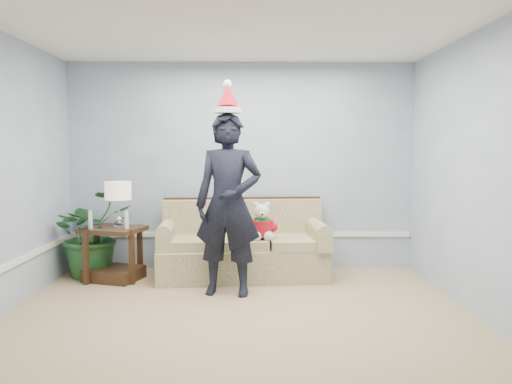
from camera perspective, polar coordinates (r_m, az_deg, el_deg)
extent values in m
cube|color=tan|center=(4.35, -2.19, -16.53)|extent=(4.50, 5.00, 0.02)
cube|color=white|center=(4.20, -2.32, 20.53)|extent=(4.50, 5.00, 0.02)
cube|color=#A5B6D2|center=(6.56, -1.66, 2.93)|extent=(4.50, 0.02, 2.70)
cube|color=#A5B6D2|center=(1.56, -4.77, -3.67)|extent=(4.50, 0.02, 2.70)
cube|color=white|center=(6.63, -1.64, -4.88)|extent=(4.48, 0.03, 0.06)
cube|color=brown|center=(6.22, -1.57, -7.95)|extent=(2.09, 1.01, 0.39)
cube|color=brown|center=(6.16, -7.48, -5.71)|extent=(0.65, 0.74, 0.12)
cube|color=brown|center=(6.12, -1.58, -5.75)|extent=(0.65, 0.74, 0.12)
cube|color=brown|center=(6.14, 4.34, -5.72)|extent=(0.65, 0.74, 0.12)
cube|color=brown|center=(6.45, -1.54, -3.26)|extent=(2.04, 0.33, 0.54)
cube|color=black|center=(6.49, -1.53, -0.80)|extent=(2.04, 0.20, 0.05)
cube|color=brown|center=(6.24, -10.19, -5.07)|extent=(0.23, 0.88, 0.23)
cube|color=brown|center=(6.21, 7.08, -5.08)|extent=(0.23, 0.88, 0.23)
cube|color=#3E2416|center=(6.24, -16.00, -4.14)|extent=(0.80, 0.73, 0.05)
cube|color=#3E2416|center=(6.35, -15.89, -8.96)|extent=(0.72, 0.65, 0.15)
cube|color=#3E2416|center=(6.17, -18.88, -7.10)|extent=(0.07, 0.07, 0.64)
cube|color=#3E2416|center=(6.03, -14.00, -7.27)|extent=(0.07, 0.07, 0.64)
cube|color=#3E2416|center=(6.57, -17.71, -6.34)|extent=(0.07, 0.07, 0.64)
cube|color=#3E2416|center=(6.44, -13.12, -6.47)|extent=(0.07, 0.07, 0.64)
cylinder|color=silver|center=(6.18, -15.40, -3.83)|extent=(0.15, 0.15, 0.03)
sphere|color=silver|center=(6.17, -15.42, -3.08)|extent=(0.09, 0.09, 0.09)
cylinder|color=silver|center=(6.15, -15.45, -1.83)|extent=(0.02, 0.02, 0.31)
cylinder|color=beige|center=(6.13, -15.49, 0.15)|extent=(0.31, 0.31, 0.21)
cylinder|color=silver|center=(6.20, -18.40, -3.48)|extent=(0.05, 0.05, 0.12)
cylinder|color=white|center=(6.18, -18.42, -2.50)|extent=(0.05, 0.05, 0.10)
cylinder|color=silver|center=(6.08, -14.59, -3.54)|extent=(0.05, 0.05, 0.12)
cylinder|color=white|center=(6.07, -14.61, -2.54)|extent=(0.05, 0.05, 0.10)
imported|color=#1F5225|center=(6.54, -18.15, -4.46)|extent=(1.29, 1.27, 1.08)
imported|color=black|center=(5.38, -3.18, -1.42)|extent=(0.78, 0.57, 1.97)
cylinder|color=silver|center=(5.36, -3.23, 9.30)|extent=(0.30, 0.30, 0.06)
cone|color=red|center=(5.40, -3.23, 10.85)|extent=(0.25, 0.32, 0.35)
sphere|color=silver|center=(5.31, -3.28, 12.22)|extent=(0.09, 0.09, 0.09)
sphere|color=silver|center=(6.00, 0.66, -4.13)|extent=(0.26, 0.26, 0.26)
cylinder|color=red|center=(6.00, 0.66, -4.13)|extent=(0.29, 0.29, 0.19)
cylinder|color=#14651E|center=(5.98, 0.66, -3.15)|extent=(0.19, 0.19, 0.03)
sphere|color=silver|center=(5.89, -0.01, -5.10)|extent=(0.12, 0.12, 0.12)
sphere|color=silver|center=(5.90, 1.37, -5.09)|extent=(0.12, 0.12, 0.12)
sphere|color=silver|center=(5.96, 0.66, -2.28)|extent=(0.19, 0.19, 0.19)
sphere|color=black|center=(5.85, 0.69, -2.58)|extent=(0.03, 0.03, 0.03)
sphere|color=silver|center=(5.96, 0.03, -1.49)|extent=(0.07, 0.07, 0.07)
sphere|color=silver|center=(5.96, 1.29, -1.49)|extent=(0.07, 0.07, 0.07)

